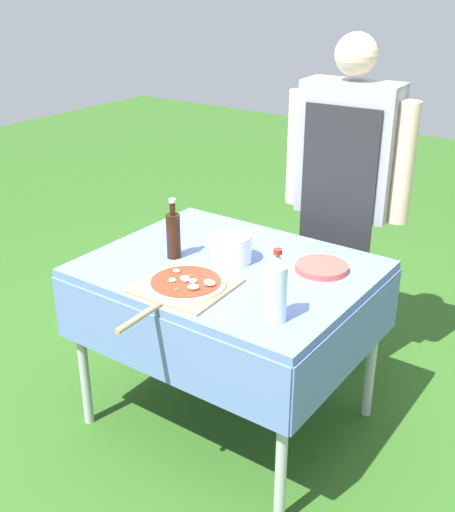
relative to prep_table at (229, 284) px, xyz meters
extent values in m
plane|color=#2D5B1E|center=(0.00, 0.00, -0.71)|extent=(12.00, 12.00, 0.00)
cube|color=#607AB7|center=(0.00, 0.00, 0.07)|extent=(1.16, 0.92, 0.04)
cube|color=#607AB7|center=(0.00, -0.47, -0.09)|extent=(1.16, 0.01, 0.28)
cube|color=#607AB7|center=(0.00, 0.47, -0.09)|extent=(1.16, 0.01, 0.28)
cube|color=#607AB7|center=(-0.58, 0.00, -0.09)|extent=(0.01, 0.92, 0.28)
cube|color=#607AB7|center=(0.58, 0.00, -0.09)|extent=(0.01, 0.92, 0.28)
cylinder|color=#B7B7BC|center=(-0.52, -0.40, -0.33)|extent=(0.04, 0.04, 0.76)
cylinder|color=#B7B7BC|center=(0.52, -0.40, -0.33)|extent=(0.04, 0.04, 0.76)
cylinder|color=#B7B7BC|center=(-0.52, 0.40, -0.33)|extent=(0.04, 0.04, 0.76)
cylinder|color=#B7B7BC|center=(0.52, 0.40, -0.33)|extent=(0.04, 0.04, 0.76)
cylinder|color=#4C4C51|center=(0.25, 0.75, -0.29)|extent=(0.12, 0.12, 0.84)
cylinder|color=#4C4C51|center=(0.08, 0.74, -0.29)|extent=(0.12, 0.12, 0.84)
cube|color=#99999E|center=(0.17, 0.75, 0.45)|extent=(0.47, 0.22, 0.63)
cube|color=#232326|center=(0.17, 0.64, 0.21)|extent=(0.37, 0.03, 0.92)
cylinder|color=beige|center=(0.43, 0.76, 0.42)|extent=(0.10, 0.10, 0.56)
cylinder|color=beige|center=(-0.10, 0.73, 0.42)|extent=(0.10, 0.10, 0.56)
sphere|color=beige|center=(0.17, 0.75, 0.89)|extent=(0.19, 0.19, 0.19)
cube|color=tan|center=(-0.02, -0.27, 0.09)|extent=(0.36, 0.36, 0.01)
cylinder|color=tan|center=(0.00, -0.56, 0.09)|extent=(0.04, 0.24, 0.02)
cylinder|color=beige|center=(-0.02, -0.27, 0.11)|extent=(0.32, 0.32, 0.01)
cylinder|color=red|center=(-0.02, -0.27, 0.12)|extent=(0.28, 0.28, 0.00)
ellipsoid|color=white|center=(0.08, -0.24, 0.13)|extent=(0.05, 0.04, 0.02)
ellipsoid|color=white|center=(-0.06, -0.30, 0.12)|extent=(0.04, 0.04, 0.01)
ellipsoid|color=white|center=(0.01, -0.26, 0.12)|extent=(0.04, 0.04, 0.01)
ellipsoid|color=white|center=(-0.10, -0.23, 0.12)|extent=(0.04, 0.03, 0.01)
ellipsoid|color=white|center=(-0.02, -0.27, 0.12)|extent=(0.04, 0.04, 0.01)
ellipsoid|color=white|center=(-0.02, -0.26, 0.13)|extent=(0.05, 0.04, 0.02)
ellipsoid|color=white|center=(0.05, -0.31, 0.13)|extent=(0.06, 0.05, 0.02)
ellipsoid|color=white|center=(0.06, -0.23, 0.12)|extent=(0.05, 0.05, 0.01)
ellipsoid|color=#286B23|center=(-0.06, -0.31, 0.12)|extent=(0.04, 0.03, 0.00)
ellipsoid|color=#286B23|center=(0.00, -0.35, 0.12)|extent=(0.02, 0.03, 0.00)
ellipsoid|color=#286B23|center=(-0.03, -0.22, 0.12)|extent=(0.03, 0.03, 0.00)
cylinder|color=black|center=(-0.24, -0.07, 0.19)|extent=(0.06, 0.06, 0.20)
cylinder|color=black|center=(-0.24, -0.07, 0.31)|extent=(0.02, 0.02, 0.06)
cylinder|color=silver|center=(-0.24, -0.07, 0.35)|extent=(0.03, 0.03, 0.02)
cylinder|color=silver|center=(0.40, -0.28, 0.19)|extent=(0.08, 0.08, 0.21)
cone|color=silver|center=(0.40, -0.28, 0.32)|extent=(0.08, 0.08, 0.05)
cylinder|color=#B22823|center=(0.40, -0.28, 0.36)|extent=(0.03, 0.03, 0.02)
cube|color=silver|center=(-0.14, 0.21, 0.09)|extent=(0.19, 0.11, 0.01)
ellipsoid|color=#286B23|center=(-0.14, 0.21, 0.11)|extent=(0.16, 0.10, 0.03)
cylinder|color=silver|center=(-0.02, 0.04, 0.15)|extent=(0.17, 0.17, 0.12)
cylinder|color=#DB4C42|center=(0.34, 0.18, 0.09)|extent=(0.22, 0.22, 0.00)
cylinder|color=#DB4C42|center=(0.34, 0.18, 0.10)|extent=(0.22, 0.22, 0.00)
cylinder|color=#DB4C42|center=(0.34, 0.18, 0.10)|extent=(0.22, 0.22, 0.00)
cylinder|color=#DB4C42|center=(0.34, 0.18, 0.11)|extent=(0.22, 0.22, 0.00)
cylinder|color=#DB4C42|center=(0.34, 0.18, 0.11)|extent=(0.22, 0.22, 0.00)
camera|label=1|loc=(1.42, -2.01, 1.24)|focal=45.00mm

